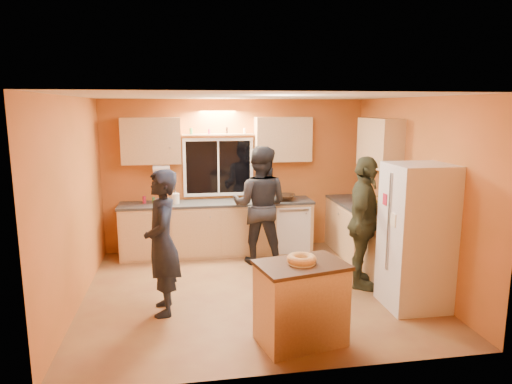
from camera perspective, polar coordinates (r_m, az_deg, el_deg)
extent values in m
plane|color=brown|center=(6.37, -0.23, -12.19)|extent=(4.50, 4.50, 0.00)
cube|color=#D27136|center=(7.94, -2.57, 2.12)|extent=(4.50, 0.04, 2.60)
cube|color=#D27136|center=(4.09, 4.31, -6.04)|extent=(4.50, 0.04, 2.60)
cube|color=#D27136|center=(6.06, -21.75, -1.29)|extent=(0.04, 4.00, 2.60)
cube|color=#D27136|center=(6.73, 19.04, 0.00)|extent=(0.04, 4.00, 2.60)
cube|color=white|center=(5.88, -0.25, 11.87)|extent=(4.50, 4.00, 0.02)
cube|color=black|center=(7.88, -4.74, 3.12)|extent=(1.10, 0.02, 0.90)
cube|color=white|center=(7.86, -4.73, 3.11)|extent=(1.20, 0.04, 1.00)
cube|color=tan|center=(7.67, -12.96, 6.26)|extent=(0.95, 0.33, 0.75)
cube|color=tan|center=(7.85, 3.38, 6.60)|extent=(0.95, 0.33, 0.75)
cube|color=tan|center=(7.28, 15.19, 5.94)|extent=(0.33, 1.00, 0.75)
cylinder|color=silver|center=(7.59, -11.74, 2.88)|extent=(0.27, 0.12, 0.12)
cube|color=tan|center=(7.80, -4.81, -4.61)|extent=(3.20, 0.60, 0.86)
cube|color=#282B2D|center=(7.69, -4.86, -1.37)|extent=(3.24, 0.62, 0.04)
cube|color=tan|center=(8.29, 11.27, -3.85)|extent=(0.60, 0.60, 0.86)
cube|color=#282B2D|center=(8.20, 11.38, -0.80)|extent=(0.62, 0.62, 0.04)
cube|color=tan|center=(7.23, 14.63, -6.15)|extent=(0.60, 1.80, 0.86)
cube|color=#282B2D|center=(7.11, 14.80, -2.67)|extent=(0.62, 1.84, 0.04)
cube|color=silver|center=(5.96, 19.40, -5.29)|extent=(0.72, 0.70, 1.80)
cube|color=tan|center=(4.97, 5.62, -13.78)|extent=(0.97, 0.75, 0.85)
cube|color=black|center=(4.80, 5.71, -9.07)|extent=(1.01, 0.79, 0.04)
torus|color=tan|center=(4.78, 5.73, -8.35)|extent=(0.31, 0.31, 0.09)
imported|color=black|center=(5.57, -11.64, -6.23)|extent=(0.46, 0.67, 1.75)
imported|color=black|center=(7.21, 0.50, -1.67)|extent=(1.10, 0.98, 1.87)
imported|color=#313421|center=(6.40, 13.29, -3.77)|extent=(0.91, 1.15, 1.82)
imported|color=black|center=(7.81, 3.46, -0.66)|extent=(0.50, 0.50, 0.10)
cylinder|color=#EEE7C8|center=(7.62, -10.08, -0.81)|extent=(0.14, 0.14, 0.17)
imported|color=gray|center=(6.98, 14.71, -1.48)|extent=(0.29, 0.26, 0.30)
cube|color=#B11B34|center=(7.61, 13.07, -1.32)|extent=(0.18, 0.15, 0.07)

